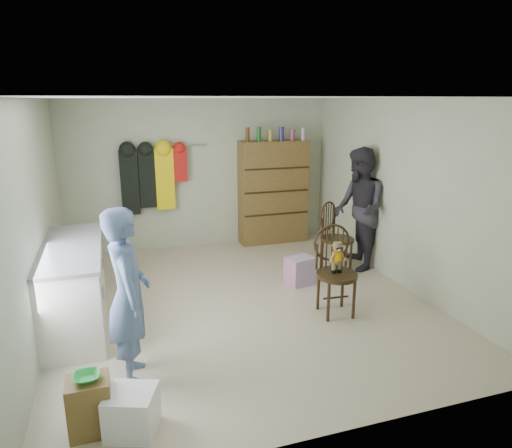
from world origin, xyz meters
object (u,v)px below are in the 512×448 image
object	(u,v)px
chair_front	(335,265)
dresser	(273,192)
counter	(74,286)
chair_far	(334,234)

from	to	relation	value
chair_front	dresser	bearing A→B (deg)	88.95
counter	chair_far	size ratio (longest dim) A/B	1.80
chair_far	counter	bearing A→B (deg)	158.11
counter	chair_far	world-z (taller)	chair_far
counter	chair_front	distance (m)	2.98
counter	chair_front	xyz separation A→B (m)	(2.92, -0.61, 0.13)
chair_front	counter	bearing A→B (deg)	172.58
counter	chair_far	xyz separation A→B (m)	(3.58, 0.69, 0.08)
chair_far	dresser	distance (m)	1.69
counter	chair_front	bearing A→B (deg)	-11.90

